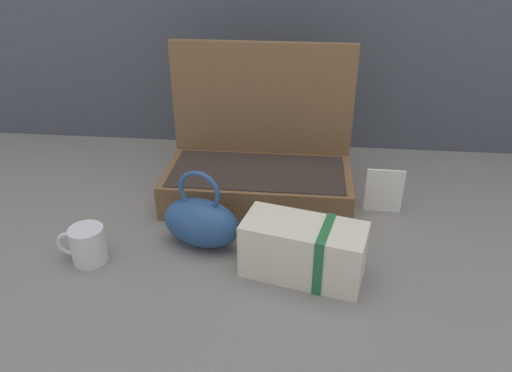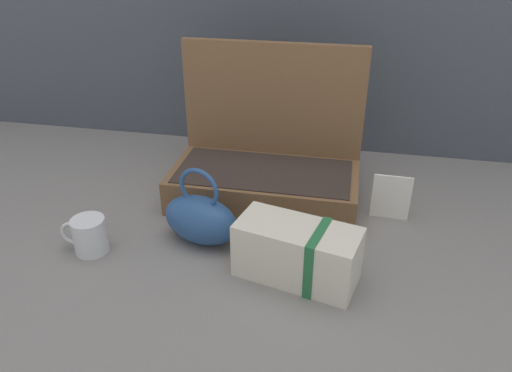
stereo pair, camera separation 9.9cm
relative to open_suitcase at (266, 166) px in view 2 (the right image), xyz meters
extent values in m
plane|color=slate|center=(0.03, -0.19, -0.09)|extent=(6.00, 6.00, 0.00)
cube|color=brown|center=(0.00, -0.04, -0.05)|extent=(0.51, 0.24, 0.10)
cube|color=#332823|center=(0.00, -0.04, 0.00)|extent=(0.47, 0.22, 0.00)
cube|color=brown|center=(0.00, 0.09, 0.11)|extent=(0.51, 0.02, 0.41)
ellipsoid|color=#284C7F|center=(-0.11, -0.25, -0.03)|extent=(0.21, 0.15, 0.12)
torus|color=#284C7F|center=(-0.11, -0.25, 0.05)|extent=(0.10, 0.04, 0.11)
cube|color=beige|center=(0.13, -0.34, -0.03)|extent=(0.28, 0.18, 0.13)
cube|color=#236638|center=(0.17, -0.35, -0.03)|extent=(0.05, 0.12, 0.13)
cylinder|color=silver|center=(-0.36, -0.34, -0.05)|extent=(0.08, 0.08, 0.09)
torus|color=silver|center=(-0.40, -0.34, -0.05)|extent=(0.06, 0.01, 0.06)
cube|color=white|center=(0.34, -0.05, -0.03)|extent=(0.10, 0.01, 0.12)
camera|label=1|loc=(0.11, -1.22, 0.61)|focal=34.52mm
camera|label=2|loc=(0.21, -1.20, 0.61)|focal=34.52mm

